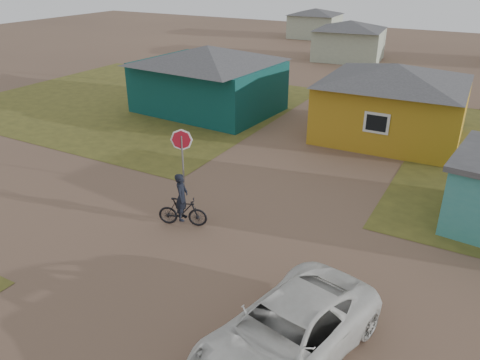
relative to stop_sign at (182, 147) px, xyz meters
The scene contains 9 objects.
ground 5.00m from the stop_sign, 46.48° to the right, with size 120.00×120.00×0.00m, color brown.
grass_nw 14.65m from the stop_sign, 138.26° to the left, with size 20.00×18.00×0.00m, color brown.
house_teal 11.48m from the stop_sign, 117.68° to the left, with size 8.93×7.08×4.00m.
house_yellow 12.07m from the stop_sign, 62.00° to the left, with size 7.72×6.76×3.90m.
house_pale_west 30.79m from the stop_sign, 95.27° to the left, with size 7.04×6.15×3.60m.
house_pale_north 44.02m from the stop_sign, 104.24° to the left, with size 6.28×5.81×3.40m.
stop_sign is the anchor object (origin of this frame).
cyclist 2.94m from the stop_sign, 55.45° to the right, with size 1.82×1.08×1.99m.
vehicle 9.51m from the stop_sign, 40.02° to the right, with size 2.45×5.32×1.48m, color silver.
Camera 1 is at (7.16, -10.46, 8.54)m, focal length 35.00 mm.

